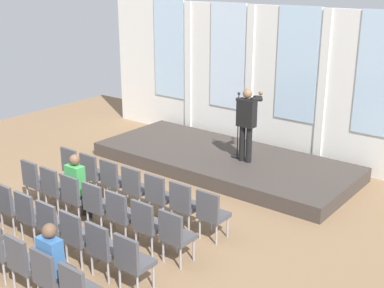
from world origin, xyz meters
name	(u,v)px	position (x,y,z in m)	size (l,w,h in m)	color
ground_plane	(80,240)	(0.00, 0.00, 0.00)	(15.73, 15.73, 0.00)	#846647
rear_partition	(262,79)	(0.04, 6.04, 1.91)	(9.92, 0.14, 3.73)	silver
stage_platform	(223,161)	(0.00, 4.44, 0.16)	(6.20, 2.62, 0.33)	#3F3833
speaker	(247,120)	(0.64, 4.40, 1.31)	(0.52, 0.69, 1.70)	black
mic_stand	(237,143)	(0.33, 4.53, 0.66)	(0.28, 0.28, 1.55)	black
chair_r0_c0	(74,165)	(-1.82, 1.44, 0.53)	(0.46, 0.44, 0.94)	#99999E
chair_r0_c1	(93,172)	(-1.21, 1.44, 0.53)	(0.46, 0.44, 0.94)	#99999E
chair_r0_c2	(113,179)	(-0.61, 1.44, 0.53)	(0.46, 0.44, 0.94)	#99999E
chair_r0_c3	(135,186)	(0.00, 1.44, 0.53)	(0.46, 0.44, 0.94)	#99999E
chair_r0_c4	(159,194)	(0.61, 1.44, 0.53)	(0.46, 0.44, 0.94)	#99999E
chair_r0_c5	(184,203)	(1.21, 1.44, 0.53)	(0.46, 0.44, 0.94)	#99999E
chair_r0_c6	(211,212)	(1.82, 1.44, 0.53)	(0.46, 0.44, 0.94)	#99999E
chair_r1_c0	(35,179)	(-1.82, 0.46, 0.53)	(0.46, 0.44, 0.94)	#99999E
chair_r1_c1	(55,187)	(-1.21, 0.46, 0.53)	(0.46, 0.44, 0.94)	#99999E
chair_r1_c2	(75,195)	(-0.61, 0.46, 0.53)	(0.46, 0.44, 0.94)	#99999E
audience_r1_c2	(78,184)	(-0.61, 0.54, 0.73)	(0.36, 0.39, 1.32)	#2D2D33
chair_r1_c3	(97,203)	(0.00, 0.46, 0.53)	(0.46, 0.44, 0.94)	#99999E
chair_r1_c4	(121,213)	(0.61, 0.46, 0.53)	(0.46, 0.44, 0.94)	#99999E
chair_r1_c5	(147,223)	(1.21, 0.46, 0.53)	(0.46, 0.44, 0.94)	#99999E
chair_r1_c6	(175,234)	(1.82, 0.46, 0.53)	(0.46, 0.44, 0.94)	#99999E
chair_r2_c1	(10,204)	(-1.21, -0.52, 0.53)	(0.46, 0.44, 0.94)	#99999E
chair_r2_c2	(31,213)	(-0.61, -0.52, 0.53)	(0.46, 0.44, 0.94)	#99999E
chair_r2_c3	(53,223)	(0.00, -0.52, 0.53)	(0.46, 0.44, 0.94)	#99999E
chair_r2_c4	(77,234)	(0.61, -0.52, 0.53)	(0.46, 0.44, 0.94)	#99999E
chair_r2_c5	(103,246)	(1.21, -0.52, 0.53)	(0.46, 0.44, 0.94)	#99999E
chair_r2_c6	(132,259)	(1.82, -0.52, 0.53)	(0.46, 0.44, 0.94)	#99999E
chair_r3_c3	(0,247)	(0.00, -1.50, 0.53)	(0.46, 0.44, 0.94)	#99999E
chair_r3_c4	(24,260)	(0.61, -1.50, 0.53)	(0.46, 0.44, 0.94)	#99999E
chair_r3_c5	(51,275)	(1.21, -1.50, 0.53)	(0.46, 0.44, 0.94)	#99999E
audience_r3_c5	(54,260)	(1.21, -1.42, 0.72)	(0.36, 0.39, 1.30)	#2D2D33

